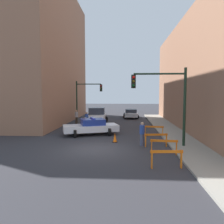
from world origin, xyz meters
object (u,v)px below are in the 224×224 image
object	(u,v)px
barrier_corner	(154,129)
white_truck	(96,116)
parked_car_near	(131,113)
traffic_cone	(115,138)
police_car	(91,127)
pedestrian_corner	(76,117)
barrier_mid	(164,144)
barrier_back	(156,138)
pedestrian_sidewalk	(142,133)
traffic_light_far	(85,95)
traffic_light_near	(167,95)
barrier_front	(167,156)
pedestrian_crossing	(87,120)

from	to	relation	value
barrier_corner	white_truck	bearing A→B (deg)	129.83
parked_car_near	traffic_cone	distance (m)	15.90
white_truck	traffic_cone	size ratio (longest dim) A/B	8.35
police_car	pedestrian_corner	xyz separation A→B (m)	(-2.77, 6.41, 0.14)
barrier_mid	barrier_back	world-z (taller)	same
parked_car_near	barrier_back	distance (m)	17.04
white_truck	barrier_corner	world-z (taller)	white_truck
pedestrian_sidewalk	parked_car_near	bearing A→B (deg)	97.53
traffic_light_far	white_truck	distance (m)	4.29
traffic_light_near	white_truck	bearing A→B (deg)	120.44
traffic_light_far	parked_car_near	distance (m)	7.55
traffic_light_near	pedestrian_sidewalk	xyz separation A→B (m)	(-1.59, 0.29, -2.67)
police_car	parked_car_near	bearing A→B (deg)	-34.89
pedestrian_corner	barrier_corner	world-z (taller)	pedestrian_corner
pedestrian_sidewalk	barrier_corner	distance (m)	3.48
pedestrian_corner	barrier_corner	distance (m)	10.64
parked_car_near	barrier_front	world-z (taller)	parked_car_near
traffic_light_far	pedestrian_sidewalk	size ratio (longest dim) A/B	3.13
parked_car_near	traffic_cone	xyz separation A→B (m)	(-1.56, -15.82, -0.36)
pedestrian_sidewalk	barrier_front	bearing A→B (deg)	-73.29
traffic_cone	barrier_corner	bearing A→B (deg)	36.22
traffic_light_near	traffic_light_far	xyz separation A→B (m)	(-8.03, 13.45, -0.13)
white_truck	pedestrian_crossing	size ratio (longest dim) A/B	3.30
pedestrian_crossing	pedestrian_corner	bearing A→B (deg)	-164.41
white_truck	pedestrian_sidewalk	bearing A→B (deg)	-68.19
barrier_mid	pedestrian_sidewalk	bearing A→B (deg)	117.65
traffic_light_near	barrier_front	distance (m)	5.21
traffic_light_near	police_car	bearing A→B (deg)	145.23
traffic_cone	barrier_front	bearing A→B (deg)	-63.15
traffic_light_near	pedestrian_corner	size ratio (longest dim) A/B	3.13
traffic_light_near	traffic_light_far	world-z (taller)	traffic_light_near
white_truck	pedestrian_crossing	world-z (taller)	white_truck
pedestrian_corner	barrier_mid	bearing A→B (deg)	-84.02
traffic_cone	pedestrian_sidewalk	bearing A→B (deg)	-25.83
traffic_light_far	barrier_front	world-z (taller)	traffic_light_far
parked_car_near	barrier_back	xyz separation A→B (m)	(1.30, -16.99, -0.06)
traffic_light_far	barrier_corner	world-z (taller)	traffic_light_far
barrier_corner	traffic_cone	size ratio (longest dim) A/B	2.43
traffic_light_far	barrier_back	xyz separation A→B (m)	(7.37, -13.40, -2.78)
pedestrian_sidewalk	barrier_mid	distance (m)	2.45
white_truck	barrier_back	world-z (taller)	white_truck
traffic_light_near	barrier_mid	world-z (taller)	traffic_light_near
white_truck	pedestrian_crossing	bearing A→B (deg)	-106.27
barrier_back	traffic_light_near	bearing A→B (deg)	-4.76
pedestrian_sidewalk	barrier_corner	bearing A→B (deg)	75.59
white_truck	parked_car_near	world-z (taller)	white_truck
police_car	pedestrian_crossing	bearing A→B (deg)	-3.07
pedestrian_crossing	traffic_cone	world-z (taller)	pedestrian_crossing
traffic_light_far	barrier_front	xyz separation A→B (m)	(7.28, -17.71, -2.78)
police_car	barrier_mid	bearing A→B (deg)	-156.76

